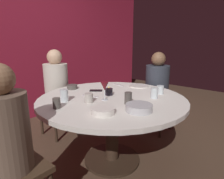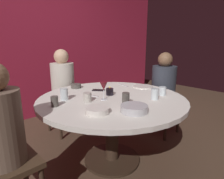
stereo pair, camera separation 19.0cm
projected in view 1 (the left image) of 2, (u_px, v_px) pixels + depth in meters
ground_plane at (112, 160)px, 2.10m from camera, size 8.00×8.00×0.00m
back_wall at (20, 39)px, 2.94m from camera, size 6.00×0.10×2.60m
dining_table at (112, 109)px, 1.96m from camera, size 1.47×1.47×0.72m
seated_diner_left at (6, 134)px, 1.17m from camera, size 0.40×0.40×1.15m
seated_diner_back at (56, 84)px, 2.53m from camera, size 0.40×0.40×1.17m
seated_diner_right at (157, 83)px, 2.65m from camera, size 0.40×0.40×1.13m
candle_holder at (109, 92)px, 1.99m from camera, size 0.08×0.08×0.09m
wine_glass at (105, 87)px, 1.80m from camera, size 0.08×0.08×0.18m
dinner_plate at (139, 86)px, 2.37m from camera, size 0.24×0.24×0.01m
cell_phone at (96, 91)px, 2.17m from camera, size 0.14×0.15×0.01m
bowl_serving_large at (139, 108)px, 1.54m from camera, size 0.22×0.22×0.06m
bowl_salad_center at (72, 87)px, 2.25m from camera, size 0.12×0.12×0.05m
bowl_small_white at (103, 111)px, 1.49m from camera, size 0.19×0.19×0.05m
cup_near_candle at (57, 103)px, 1.60m from camera, size 0.06×0.06×0.09m
cup_by_left_diner at (128, 98)px, 1.70m from camera, size 0.07×0.07×0.11m
cup_by_right_diner at (64, 95)px, 1.77m from camera, size 0.07×0.07×0.12m
cup_center_front at (89, 98)px, 1.75m from camera, size 0.08×0.08×0.09m
cup_far_edge at (160, 90)px, 2.04m from camera, size 0.08×0.08×0.09m
cup_beside_wine at (154, 93)px, 1.88m from camera, size 0.07×0.07×0.11m
fork_near_plate at (119, 85)px, 2.44m from camera, size 0.04×0.18×0.01m
knife_near_plate at (90, 96)px, 1.95m from camera, size 0.07×0.18×0.01m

